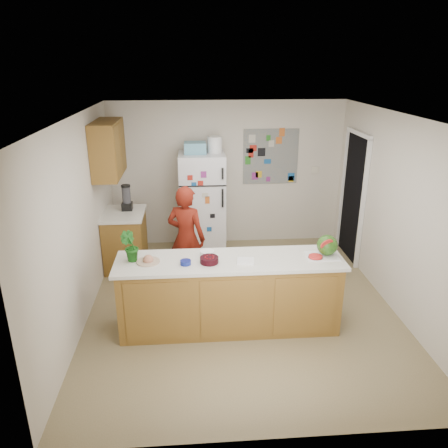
{
  "coord_description": "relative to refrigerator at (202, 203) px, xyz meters",
  "views": [
    {
      "loc": [
        -0.62,
        -5.12,
        3.11
      ],
      "look_at": [
        -0.21,
        0.2,
        1.1
      ],
      "focal_mm": 35.0,
      "sensor_mm": 36.0,
      "label": 1
    }
  ],
  "objects": [
    {
      "name": "cutting_board",
      "position": [
        1.35,
        -2.38,
        0.08
      ],
      "size": [
        0.39,
        0.3,
        0.01
      ],
      "primitive_type": "cube",
      "rotation": [
        0.0,
        0.0,
        -0.05
      ],
      "color": "white",
      "rests_on": "peninsula_top"
    },
    {
      "name": "peninsula_top",
      "position": [
        0.25,
        -2.38,
        0.05
      ],
      "size": [
        2.68,
        0.7,
        0.04
      ],
      "primitive_type": "cube",
      "color": "silver",
      "rests_on": "peninsula_base"
    },
    {
      "name": "paper_towel",
      "position": [
        0.43,
        -2.46,
        0.08
      ],
      "size": [
        0.21,
        0.2,
        0.02
      ],
      "primitive_type": "cube",
      "rotation": [
        0.0,
        0.0,
        -0.12
      ],
      "color": "white",
      "rests_on": "peninsula_top"
    },
    {
      "name": "upper_cabinets",
      "position": [
        -1.37,
        -0.58,
        1.05
      ],
      "size": [
        0.35,
        1.0,
        0.8
      ],
      "primitive_type": "cube",
      "color": "brown",
      "rests_on": "wall_left"
    },
    {
      "name": "watermelon",
      "position": [
        1.41,
        -2.36,
        0.21
      ],
      "size": [
        0.25,
        0.25,
        0.25
      ],
      "primitive_type": "sphere",
      "color": "#206215",
      "rests_on": "cutting_board"
    },
    {
      "name": "doorway",
      "position": [
        2.44,
        -0.43,
        0.17
      ],
      "size": [
        0.03,
        0.85,
        2.04
      ],
      "primitive_type": "cube",
      "color": "black",
      "rests_on": "ground"
    },
    {
      "name": "photo_collage",
      "position": [
        1.2,
        0.36,
        0.7
      ],
      "size": [
        0.95,
        0.01,
        0.95
      ],
      "primitive_type": "cube",
      "color": "slate",
      "rests_on": "wall_back"
    },
    {
      "name": "peninsula_base",
      "position": [
        0.25,
        -2.38,
        -0.41
      ],
      "size": [
        2.6,
        0.62,
        0.88
      ],
      "primitive_type": "cube",
      "color": "brown",
      "rests_on": "floor"
    },
    {
      "name": "person",
      "position": [
        -0.27,
        -1.31,
        -0.09
      ],
      "size": [
        0.65,
        0.55,
        1.52
      ],
      "primitive_type": "imported",
      "rotation": [
        0.0,
        0.0,
        2.75
      ],
      "color": "#63160C",
      "rests_on": "floor"
    },
    {
      "name": "fridge_top_bin",
      "position": [
        -0.1,
        0.0,
        0.94
      ],
      "size": [
        0.35,
        0.28,
        0.18
      ],
      "primitive_type": "cube",
      "color": "#5999B2",
      "rests_on": "refrigerator"
    },
    {
      "name": "refrigerator",
      "position": [
        0.0,
        0.0,
        0.0
      ],
      "size": [
        0.75,
        0.7,
        1.7
      ],
      "primitive_type": "cube",
      "color": "silver",
      "rests_on": "floor"
    },
    {
      "name": "wall_right",
      "position": [
        2.46,
        -1.88,
        0.4
      ],
      "size": [
        0.02,
        4.5,
        2.5
      ],
      "primitive_type": "cube",
      "color": "beige",
      "rests_on": "ground"
    },
    {
      "name": "keys",
      "position": [
        1.45,
        -2.47,
        0.08
      ],
      "size": [
        0.08,
        0.04,
        0.01
      ],
      "primitive_type": "cube",
      "rotation": [
        0.0,
        0.0,
        -0.0
      ],
      "color": "gray",
      "rests_on": "peninsula_top"
    },
    {
      "name": "potted_plant",
      "position": [
        -0.9,
        -2.33,
        0.25
      ],
      "size": [
        0.22,
        0.19,
        0.36
      ],
      "primitive_type": "imported",
      "rotation": [
        0.0,
        0.0,
        3.0
      ],
      "color": "#1B4012",
      "rests_on": "peninsula_top"
    },
    {
      "name": "watermelon_slice",
      "position": [
        1.26,
        -2.43,
        0.09
      ],
      "size": [
        0.16,
        0.16,
        0.02
      ],
      "primitive_type": "cylinder",
      "color": "red",
      "rests_on": "cutting_board"
    },
    {
      "name": "white_bowl",
      "position": [
        -0.01,
        -2.25,
        0.1
      ],
      "size": [
        0.18,
        0.18,
        0.06
      ],
      "primitive_type": "cylinder",
      "rotation": [
        0.0,
        0.0,
        -0.09
      ],
      "color": "white",
      "rests_on": "peninsula_top"
    },
    {
      "name": "side_counter_top",
      "position": [
        -1.24,
        -0.53,
        0.03
      ],
      "size": [
        0.64,
        0.84,
        0.04
      ],
      "primitive_type": "cube",
      "color": "silver",
      "rests_on": "side_counter_base"
    },
    {
      "name": "floor",
      "position": [
        0.45,
        -1.88,
        -0.86
      ],
      "size": [
        4.0,
        4.5,
        0.02
      ],
      "primitive_type": "cube",
      "color": "brown",
      "rests_on": "ground"
    },
    {
      "name": "wall_back",
      "position": [
        0.45,
        0.38,
        0.4
      ],
      "size": [
        4.0,
        0.02,
        2.5
      ],
      "primitive_type": "cube",
      "color": "beige",
      "rests_on": "ground"
    },
    {
      "name": "cherry_bowl",
      "position": [
        0.01,
        -2.45,
        0.11
      ],
      "size": [
        0.22,
        0.22,
        0.07
      ],
      "primitive_type": "cylinder",
      "rotation": [
        0.0,
        0.0,
        -0.03
      ],
      "color": "black",
      "rests_on": "peninsula_top"
    },
    {
      "name": "plate",
      "position": [
        -0.69,
        -2.38,
        0.08
      ],
      "size": [
        0.32,
        0.32,
        0.02
      ],
      "primitive_type": "cylinder",
      "rotation": [
        0.0,
        0.0,
        -0.23
      ],
      "color": "#BBB28E",
      "rests_on": "peninsula_top"
    },
    {
      "name": "side_counter_base",
      "position": [
        -1.24,
        -0.53,
        -0.42
      ],
      "size": [
        0.6,
        0.8,
        0.86
      ],
      "primitive_type": "cube",
      "color": "brown",
      "rests_on": "floor"
    },
    {
      "name": "blender_appliance",
      "position": [
        -1.19,
        -0.4,
        0.24
      ],
      "size": [
        0.13,
        0.13,
        0.38
      ],
      "primitive_type": "cylinder",
      "color": "black",
      "rests_on": "side_counter_top"
    },
    {
      "name": "cobalt_bowl",
      "position": [
        -0.26,
        -2.48,
        0.1
      ],
      "size": [
        0.16,
        0.16,
        0.05
      ],
      "primitive_type": "cylinder",
      "rotation": [
        0.0,
        0.0,
        0.38
      ],
      "color": "navy",
      "rests_on": "peninsula_top"
    },
    {
      "name": "wall_left",
      "position": [
        -1.56,
        -1.88,
        0.4
      ],
      "size": [
        0.02,
        4.5,
        2.5
      ],
      "primitive_type": "cube",
      "color": "beige",
      "rests_on": "ground"
    },
    {
      "name": "ceiling",
      "position": [
        0.45,
        -1.88,
        1.66
      ],
      "size": [
        4.0,
        4.5,
        0.02
      ],
      "primitive_type": "cube",
      "color": "white",
      "rests_on": "wall_back"
    }
  ]
}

